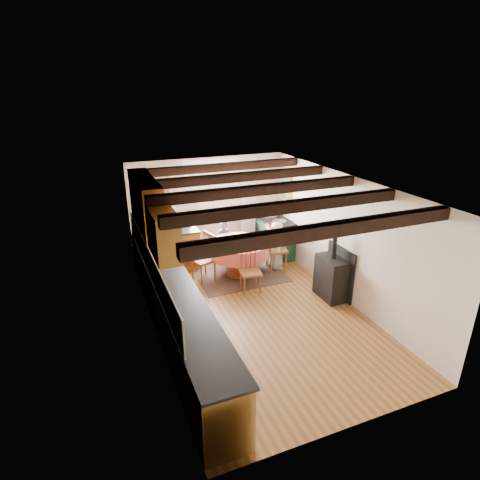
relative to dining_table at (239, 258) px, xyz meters
name	(u,v)px	position (x,y,z in m)	size (l,w,h in m)	color
floor	(256,313)	(-0.30, -1.59, -0.38)	(3.60, 5.50, 0.00)	#A4683A
ceiling	(259,185)	(-0.30, -1.59, 2.02)	(3.60, 5.50, 0.00)	white
wall_back	(209,209)	(-0.30, 1.16, 0.82)	(3.60, 0.00, 2.40)	silver
wall_front	(360,346)	(-0.30, -4.34, 0.82)	(3.60, 0.00, 2.40)	silver
wall_left	(152,271)	(-2.10, -1.59, 0.82)	(0.00, 5.50, 2.40)	silver
wall_right	(345,239)	(1.50, -1.59, 0.82)	(0.00, 5.50, 2.40)	silver
beam_a	(330,230)	(-0.30, -3.59, 1.93)	(3.60, 0.16, 0.16)	black
beam_b	(288,207)	(-0.30, -2.59, 1.93)	(3.60, 0.16, 0.16)	black
beam_c	(259,190)	(-0.30, -1.59, 1.93)	(3.60, 0.16, 0.16)	black
beam_d	(236,177)	(-0.30, -0.59, 1.93)	(3.60, 0.16, 0.16)	black
beam_e	(218,167)	(-0.30, 0.41, 1.93)	(3.60, 0.16, 0.16)	black
splash_left	(150,263)	(-2.08, -1.29, 0.82)	(0.02, 4.50, 0.55)	beige
splash_back	(166,214)	(-1.30, 1.14, 0.82)	(1.40, 0.02, 0.55)	beige
base_cabinet_left	(174,309)	(-1.80, -1.59, 0.06)	(0.60, 5.30, 0.88)	#9A6423
base_cabinet_back	(169,251)	(-1.35, 0.86, 0.06)	(1.30, 0.60, 0.88)	#9A6423
worktop_left	(173,284)	(-1.78, -1.59, 0.52)	(0.64, 5.30, 0.04)	black
worktop_back	(168,232)	(-1.35, 0.84, 0.52)	(1.30, 0.64, 0.04)	black
wall_cabinet_glass	(146,203)	(-1.93, -0.39, 1.57)	(0.34, 1.80, 0.90)	#9A6423
wall_cabinet_solid	(163,233)	(-1.93, -1.89, 1.52)	(0.34, 0.90, 0.70)	#9A6423
window_frame	(213,192)	(-0.20, 1.15, 1.22)	(1.34, 0.03, 1.54)	white
window_pane	(212,192)	(-0.20, 1.15, 1.22)	(1.20, 0.01, 1.40)	white
curtain_left	(178,218)	(-1.05, 1.06, 0.72)	(0.35, 0.10, 2.10)	white
curtain_right	(248,210)	(0.65, 1.06, 0.72)	(0.35, 0.10, 2.10)	white
curtain_rod	(213,167)	(-0.20, 1.06, 1.82)	(0.03, 0.03, 2.00)	black
wall_picture	(286,186)	(1.47, 0.71, 1.32)	(0.04, 0.50, 0.60)	gold
wall_plate	(251,184)	(0.75, 1.13, 1.32)	(0.30, 0.30, 0.02)	silver
rug	(239,274)	(0.00, 0.00, -0.38)	(1.89, 1.47, 0.01)	#372622
dining_table	(239,258)	(0.00, 0.00, 0.00)	(1.27, 1.27, 0.77)	#E48A75
chair_near	(251,271)	(-0.08, -0.80, 0.08)	(0.40, 0.42, 0.93)	brown
chair_left	(203,258)	(-0.81, 0.03, 0.14)	(0.44, 0.47, 1.04)	brown
chair_right	(277,248)	(0.86, -0.07, 0.14)	(0.45, 0.47, 1.04)	brown
aga_range	(274,237)	(1.17, 0.65, 0.08)	(0.66, 1.01, 0.93)	#163B28
cast_iron_stove	(332,267)	(1.28, -1.58, 0.27)	(0.39, 0.65, 1.31)	black
child_far	(224,242)	(-0.10, 0.73, 0.14)	(0.38, 0.25, 1.04)	#363B55
child_right	(276,246)	(0.89, 0.00, 0.16)	(0.53, 0.35, 1.09)	silver
bowl_a	(246,248)	(-0.02, -0.43, 0.41)	(0.22, 0.22, 0.05)	silver
bowl_b	(256,240)	(0.36, -0.08, 0.42)	(0.21, 0.21, 0.07)	silver
cup	(248,242)	(0.12, -0.16, 0.43)	(0.10, 0.10, 0.09)	silver
canister_tall	(150,227)	(-1.71, 0.90, 0.65)	(0.13, 0.13, 0.22)	#262628
canister_wide	(169,226)	(-1.31, 0.84, 0.64)	(0.19, 0.19, 0.21)	#262628
canister_slim	(175,224)	(-1.20, 0.77, 0.69)	(0.11, 0.11, 0.31)	#262628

